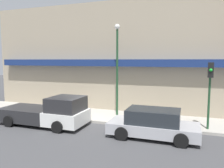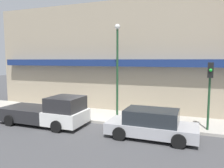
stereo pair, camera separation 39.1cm
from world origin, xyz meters
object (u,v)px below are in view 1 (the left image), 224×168
object	(u,v)px
pickup_truck	(49,113)
traffic_light	(210,84)
street_lamp	(117,60)
parked_car	(153,124)
fire_hydrant	(80,110)

from	to	relation	value
pickup_truck	traffic_light	bearing A→B (deg)	9.96
traffic_light	street_lamp	bearing A→B (deg)	167.75
pickup_truck	traffic_light	xyz separation A→B (m)	(8.96, 1.78, 1.89)
parked_car	traffic_light	bearing A→B (deg)	33.70
pickup_truck	street_lamp	bearing A→B (deg)	40.51
pickup_truck	fire_hydrant	size ratio (longest dim) A/B	7.30
pickup_truck	traffic_light	distance (m)	9.32
parked_car	street_lamp	bearing A→B (deg)	134.34
pickup_truck	street_lamp	xyz separation A→B (m)	(3.35, 3.00, 3.15)
parked_car	traffic_light	xyz separation A→B (m)	(2.70, 1.78, 1.96)
parked_car	fire_hydrant	bearing A→B (deg)	157.72
parked_car	fire_hydrant	xyz separation A→B (m)	(-5.30, 2.21, -0.18)
pickup_truck	traffic_light	size ratio (longest dim) A/B	1.48
pickup_truck	fire_hydrant	xyz separation A→B (m)	(0.95, 2.21, -0.26)
fire_hydrant	traffic_light	size ratio (longest dim) A/B	0.20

